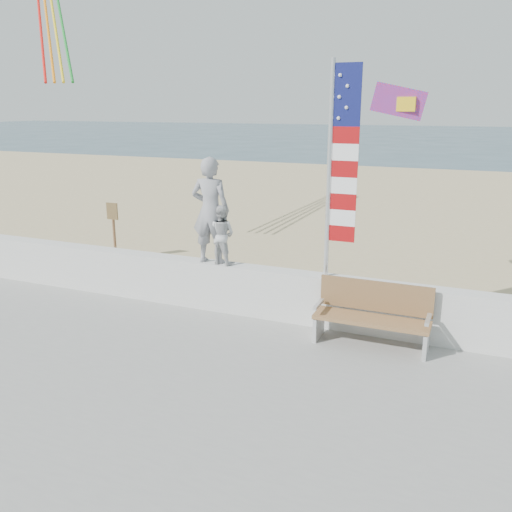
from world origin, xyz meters
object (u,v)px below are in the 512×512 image
at_px(adult, 210,211).
at_px(bench, 373,314).
at_px(child, 221,235).
at_px(flag, 337,163).

bearing_deg(adult, bench, 164.72).
bearing_deg(bench, adult, 171.62).
distance_m(child, bench, 3.06).
bearing_deg(flag, bench, -30.06).
distance_m(adult, bench, 3.40).
height_order(child, bench, child).
distance_m(adult, child, 0.47).
bearing_deg(adult, flag, 173.09).
bearing_deg(child, flag, -174.22).
relative_size(child, flag, 0.31).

